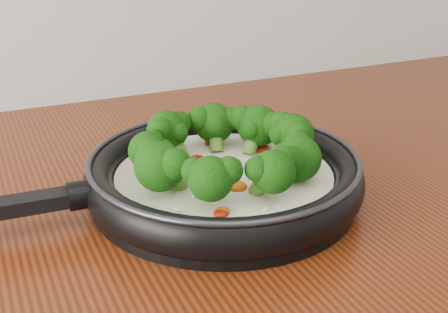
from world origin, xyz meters
name	(u,v)px	position (x,y,z in m)	size (l,w,h in m)	color
skillet	(222,171)	(-0.03, 1.07, 0.93)	(0.48, 0.32, 0.09)	black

